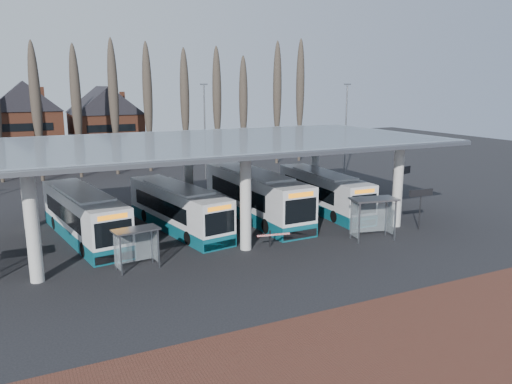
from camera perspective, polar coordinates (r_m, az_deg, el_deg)
name	(u,v)px	position (r m, az deg, el deg)	size (l,w,h in m)	color
ground	(264,262)	(29.29, 0.90, -7.95)	(140.00, 140.00, 0.00)	black
brick_strip	(409,363)	(20.31, 17.13, -18.13)	(70.00, 10.00, 0.03)	#4F2B1F
station_canopy	(213,149)	(35.10, -4.98, 4.94)	(32.00, 16.00, 6.34)	silver
poplar_row	(133,96)	(58.88, -13.93, 10.57)	(45.10, 1.10, 14.50)	#473D33
lamp_post_b	(205,130)	(54.00, -5.87, 7.08)	(0.80, 0.16, 10.17)	slate
lamp_post_c	(346,129)	(55.28, 10.22, 7.07)	(0.80, 0.16, 10.17)	slate
bus_0	(84,216)	(35.08, -19.10, -2.61)	(4.29, 11.94, 3.25)	white
bus_1	(178,209)	(35.72, -8.95, -1.89)	(4.29, 11.59, 3.15)	white
bus_2	(255,196)	(38.35, -0.14, -0.46)	(3.17, 12.99, 3.59)	white
bus_3	(323,192)	(41.04, 7.64, -0.02)	(2.98, 11.44, 3.15)	white
shelter_1	(135,239)	(28.54, -13.61, -5.28)	(2.64, 1.57, 2.32)	gray
shelter_2	(372,209)	(33.82, 13.16, -1.91)	(3.24, 2.06, 2.79)	gray
info_sign_0	(421,196)	(36.81, 18.33, -0.42)	(1.96, 0.26, 2.91)	black
info_sign_1	(402,174)	(41.84, 16.31, 1.96)	(2.34, 0.84, 3.58)	black
barrier	(273,236)	(31.32, 1.92, -5.01)	(2.12, 0.75, 1.07)	black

